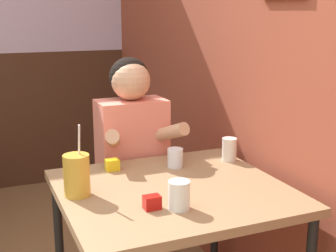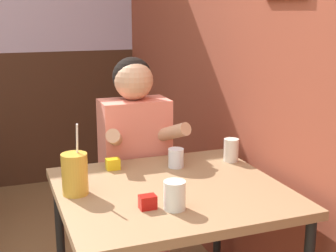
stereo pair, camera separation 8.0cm
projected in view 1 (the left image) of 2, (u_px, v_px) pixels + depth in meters
brick_wall_right at (194, 23)px, 2.74m from camera, size 0.08×4.68×2.70m
main_table at (172, 203)px, 1.90m from camera, size 0.89×0.83×0.73m
person_seated at (133, 171)px, 2.39m from camera, size 0.42×0.40×1.20m
cocktail_pitcher at (77, 175)px, 1.78m from camera, size 0.10×0.10×0.28m
glass_near_pitcher at (175, 158)px, 2.12m from camera, size 0.07×0.07×0.09m
glass_center at (179, 195)px, 1.66m from camera, size 0.08×0.08×0.11m
glass_far_side at (229, 149)px, 2.21m from camera, size 0.07×0.07×0.11m
condiment_ketchup at (152, 202)px, 1.67m from camera, size 0.06×0.04×0.05m
condiment_mustard at (112, 165)px, 2.08m from camera, size 0.06×0.04×0.05m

